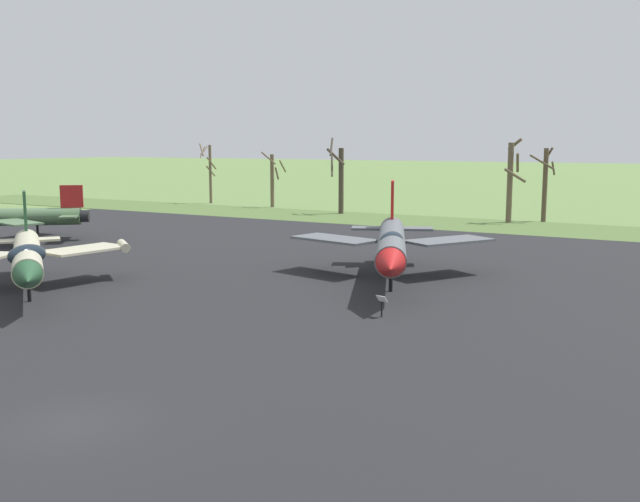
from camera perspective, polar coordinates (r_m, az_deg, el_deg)
ground_plane at (r=23.07m, az=-18.99°, el=-12.85°), size 600.00×600.00×0.00m
asphalt_apron at (r=37.80m, az=3.08°, el=-4.03°), size 105.00×63.41×0.05m
grass_verge_strip at (r=73.11m, az=16.34°, el=1.73°), size 165.00×12.00×0.06m
jet_fighter_front_left at (r=42.87m, az=5.63°, el=0.65°), size 11.87×16.31×5.69m
info_placard_front_left at (r=34.45m, az=4.88°, el=-4.15°), size 0.58×0.38×1.09m
jet_fighter_front_right at (r=42.73m, az=-22.02°, el=-0.29°), size 13.45×12.55×5.27m
bare_tree_far_left at (r=100.57m, az=-8.69°, el=6.29°), size 2.70×2.54×8.15m
bare_tree_left_of_center at (r=93.53m, az=-3.72°, el=5.72°), size 2.81×3.00×7.11m
bare_tree_center at (r=84.24m, az=1.56°, el=5.87°), size 2.73×2.33×8.81m
bare_tree_right_of_center at (r=77.13m, az=14.77°, el=5.45°), size 2.34×2.82×8.72m
bare_tree_far_right at (r=79.45m, az=17.28°, el=5.20°), size 2.65×2.36×7.77m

